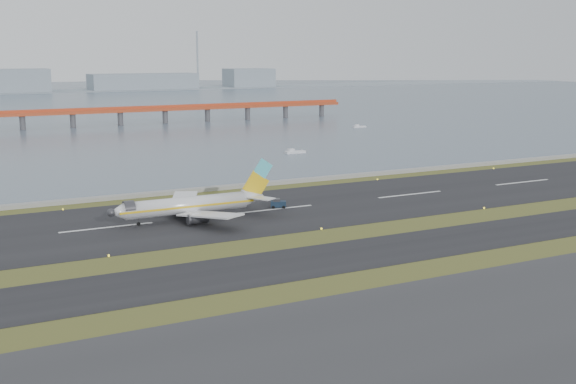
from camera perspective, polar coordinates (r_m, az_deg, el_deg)
ground at (r=146.61m, az=4.12°, el=-3.62°), size 1000.00×1000.00×0.00m
apron_strip at (r=105.93m, az=20.08°, el=-10.03°), size 1000.00×50.00×0.10m
taxiway_strip at (r=136.87m, az=6.75°, el=-4.70°), size 1000.00×18.00×0.10m
runway_strip at (r=172.17m, az=-1.09°, el=-1.39°), size 1000.00×45.00×0.10m
seawall at (r=198.90m, az=-4.92°, el=0.38°), size 1000.00×2.50×1.00m
bay_water at (r=586.76m, az=-20.17°, el=6.66°), size 1400.00×800.00×1.30m
red_pier at (r=383.82m, az=-13.13°, el=6.23°), size 260.00×5.00×10.20m
far_shoreline at (r=746.70m, az=-20.78°, el=7.86°), size 1400.00×80.00×60.50m
airliner at (r=162.33m, az=-7.52°, el=-1.01°), size 38.52×32.89×12.80m
pushback_tug at (r=173.61m, az=-0.80°, el=-0.92°), size 4.15×3.37×2.33m
workboat_near at (r=269.04m, az=0.52°, el=3.19°), size 7.81×2.65×1.88m
workboat_far at (r=365.31m, az=5.63°, el=5.17°), size 6.83×2.73×1.62m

